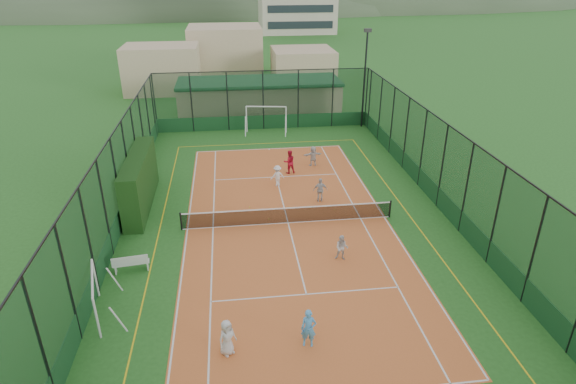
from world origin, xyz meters
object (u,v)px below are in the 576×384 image
at_px(child_far_left, 277,176).
at_px(child_near_mid, 309,328).
at_px(child_far_right, 320,190).
at_px(white_bench, 131,263).
at_px(child_near_left, 227,337).
at_px(coach, 289,162).
at_px(futsal_goal_far, 266,120).
at_px(floodlight_ne, 364,79).
at_px(child_far_back, 313,156).
at_px(child_near_right, 342,248).
at_px(clubhouse, 259,97).
at_px(futsal_goal_near, 96,297).

bearing_deg(child_far_left, child_near_mid, 79.65).
xyz_separation_m(child_far_left, child_far_right, (2.32, -2.55, 0.05)).
relative_size(white_bench, child_near_mid, 1.04).
distance_m(child_near_left, coach, 17.04).
bearing_deg(futsal_goal_far, floodlight_ne, 13.20).
relative_size(white_bench, child_far_right, 1.10).
relative_size(floodlight_ne, child_far_left, 5.91).
xyz_separation_m(child_far_right, child_far_back, (0.54, 5.68, -0.02)).
bearing_deg(child_far_back, futsal_goal_far, -79.06).
bearing_deg(child_near_left, child_far_right, 28.07).
bearing_deg(white_bench, child_far_right, 23.90).
bearing_deg(white_bench, child_far_back, 40.74).
bearing_deg(child_near_mid, child_near_left, -167.74).
height_order(futsal_goal_far, child_near_right, futsal_goal_far).
xyz_separation_m(floodlight_ne, child_near_left, (-12.02, -26.08, -3.38)).
xyz_separation_m(clubhouse, futsal_goal_far, (0.15, -5.99, -0.46)).
relative_size(clubhouse, child_near_left, 10.39).
bearing_deg(coach, child_far_right, 97.07).
relative_size(clubhouse, child_far_left, 10.89).
bearing_deg(clubhouse, white_bench, -106.93).
xyz_separation_m(white_bench, futsal_goal_near, (-0.79, -3.07, 0.46)).
height_order(child_near_mid, child_far_right, child_near_mid).
xyz_separation_m(floodlight_ne, child_far_left, (-8.66, -11.60, -3.42)).
distance_m(child_near_mid, coach, 16.48).
distance_m(white_bench, child_near_right, 9.92).
distance_m(clubhouse, child_near_mid, 31.44).
xyz_separation_m(futsal_goal_near, child_far_right, (10.85, 9.15, -0.17)).
xyz_separation_m(clubhouse, white_bench, (-7.80, -25.63, -1.12)).
bearing_deg(clubhouse, child_far_left, -90.21).
height_order(futsal_goal_near, child_near_left, futsal_goal_near).
height_order(futsal_goal_far, coach, futsal_goal_far).
bearing_deg(child_near_left, child_far_back, 34.08).
relative_size(floodlight_ne, futsal_goal_far, 2.39).
xyz_separation_m(clubhouse, futsal_goal_near, (-8.59, -28.70, -0.65)).
bearing_deg(child_near_left, child_far_left, 40.46).
distance_m(floodlight_ne, child_near_mid, 27.74).
xyz_separation_m(futsal_goal_far, child_near_left, (-3.57, -25.49, -0.37)).
height_order(floodlight_ne, child_near_left, floodlight_ne).
height_order(clubhouse, futsal_goal_near, clubhouse).
bearing_deg(white_bench, futsal_goal_near, -111.72).
bearing_deg(child_far_left, child_near_left, 68.00).
xyz_separation_m(white_bench, coach, (8.76, 10.63, 0.37)).
bearing_deg(child_far_right, child_near_right, 91.59).
relative_size(futsal_goal_near, child_far_left, 2.05).
bearing_deg(child_far_back, coach, 24.06).
xyz_separation_m(child_near_left, child_far_right, (5.67, 11.92, 0.01)).
xyz_separation_m(clubhouse, child_near_mid, (-0.42, -31.43, -0.78)).
xyz_separation_m(futsal_goal_far, coach, (0.81, -9.01, -0.28)).
distance_m(child_near_left, child_far_back, 18.67).
xyz_separation_m(futsal_goal_near, child_far_back, (11.39, 14.83, -0.19)).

